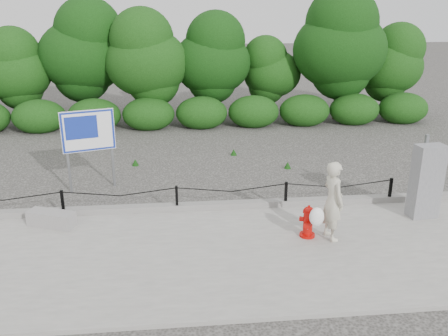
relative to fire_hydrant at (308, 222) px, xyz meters
name	(u,v)px	position (x,y,z in m)	size (l,w,h in m)	color
ground	(177,214)	(-2.61, 1.50, -0.40)	(90.00, 90.00, 0.00)	#2D2B28
sidewalk	(178,257)	(-2.61, -0.50, -0.36)	(14.00, 4.00, 0.08)	gray
curb	(177,207)	(-2.61, 1.55, -0.25)	(14.00, 0.22, 0.14)	slate
chain_barrier	(177,195)	(-2.61, 1.50, 0.06)	(10.06, 0.06, 0.60)	black
treeline	(181,56)	(-2.30, 10.40, 2.18)	(20.21, 3.89, 5.02)	black
fire_hydrant	(308,222)	(0.00, 0.00, 0.00)	(0.41, 0.41, 0.67)	#B60A06
pedestrian	(332,202)	(0.42, -0.12, 0.47)	(0.75, 0.66, 1.61)	beige
concrete_block	(51,219)	(-5.25, 1.02, -0.16)	(1.00, 0.35, 0.32)	gray
utility_cabinet	(426,181)	(2.77, 0.69, 0.50)	(0.66, 0.48, 1.80)	gray
advertising_sign	(88,134)	(-4.74, 3.22, 1.06)	(1.25, 0.45, 2.07)	slate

